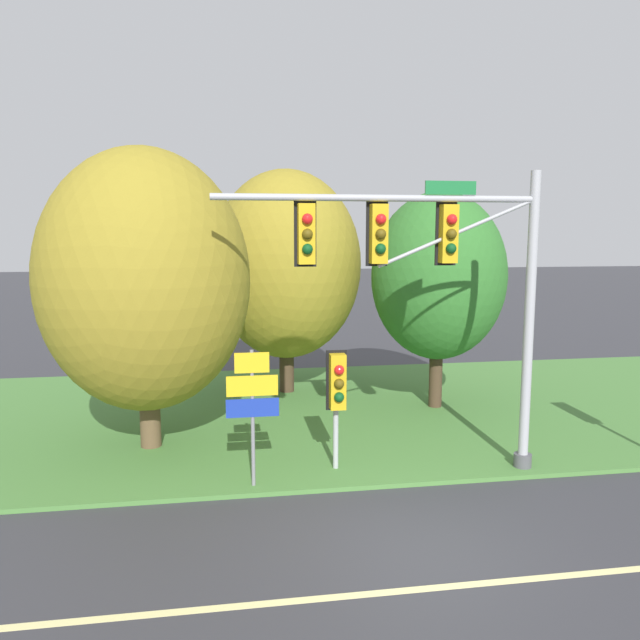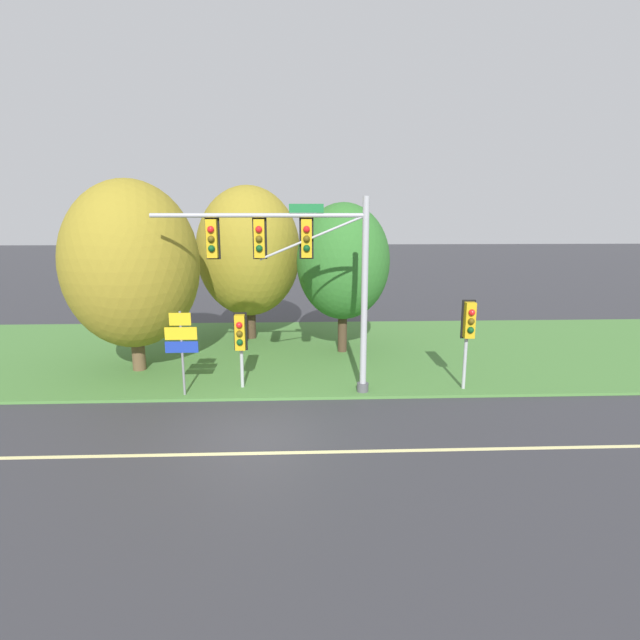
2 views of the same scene
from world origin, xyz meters
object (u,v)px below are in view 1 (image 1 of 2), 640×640
object	(u,v)px
pedestrian_signal_further_along	(337,387)
tree_behind_signpost	(438,277)
tree_nearest_road	(145,281)
traffic_signal_mast	(436,268)
tree_left_of_mast	(286,265)
route_sign_post	(252,399)

from	to	relation	value
pedestrian_signal_further_along	tree_behind_signpost	xyz separation A→B (m)	(3.91, 4.62, 2.06)
tree_nearest_road	traffic_signal_mast	bearing A→B (deg)	-23.69
traffic_signal_mast	tree_left_of_mast	bearing A→B (deg)	107.41
traffic_signal_mast	tree_nearest_road	world-z (taller)	tree_nearest_road
pedestrian_signal_further_along	route_sign_post	xyz separation A→B (m)	(-1.88, -0.53, -0.03)
pedestrian_signal_further_along	tree_nearest_road	bearing A→B (deg)	151.37
tree_left_of_mast	traffic_signal_mast	bearing A→B (deg)	-72.59
route_sign_post	tree_nearest_road	size ratio (longest dim) A/B	0.40
tree_behind_signpost	tree_left_of_mast	bearing A→B (deg)	149.26
pedestrian_signal_further_along	tree_nearest_road	size ratio (longest dim) A/B	0.37
pedestrian_signal_further_along	tree_left_of_mast	size ratio (longest dim) A/B	0.37
pedestrian_signal_further_along	tree_behind_signpost	bearing A→B (deg)	49.75
route_sign_post	tree_left_of_mast	world-z (taller)	tree_left_of_mast
route_sign_post	pedestrian_signal_further_along	bearing A→B (deg)	15.66
traffic_signal_mast	tree_left_of_mast	world-z (taller)	tree_left_of_mast
tree_nearest_road	tree_left_of_mast	distance (m)	6.22
tree_behind_signpost	tree_nearest_road	bearing A→B (deg)	-164.35
route_sign_post	tree_behind_signpost	world-z (taller)	tree_behind_signpost
traffic_signal_mast	tree_nearest_road	xyz separation A→B (m)	(-6.29, 2.76, -0.41)
traffic_signal_mast	pedestrian_signal_further_along	bearing A→B (deg)	168.00
pedestrian_signal_further_along	tree_nearest_road	distance (m)	5.34
tree_nearest_road	tree_behind_signpost	world-z (taller)	tree_nearest_road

